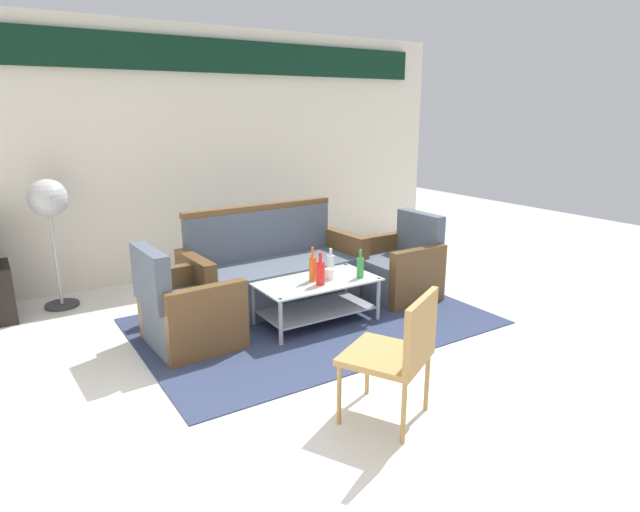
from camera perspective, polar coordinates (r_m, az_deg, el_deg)
ground_plane at (r=4.23m, az=4.49°, el=-11.28°), size 14.00×14.00×0.00m
wall_back at (r=6.49m, az=-11.97°, el=11.34°), size 6.52×0.19×2.80m
rug at (r=4.98m, az=-0.76°, el=-6.95°), size 3.08×2.06×0.01m
couch at (r=5.37m, az=-4.91°, el=-1.81°), size 1.83×0.81×0.96m
armchair_left at (r=4.55m, az=-13.95°, el=-5.79°), size 0.73×0.79×0.85m
armchair_right at (r=5.61m, az=8.38°, el=-1.44°), size 0.70×0.76×0.85m
coffee_table at (r=4.86m, az=-0.39°, el=-4.14°), size 1.10×0.60×0.40m
bottle_red at (r=4.66m, az=0.04°, el=-1.79°), size 0.08×0.08×0.29m
bottle_orange at (r=4.76m, az=-0.79°, el=-1.32°), size 0.06×0.06×0.31m
bottle_green at (r=4.87m, az=4.31°, el=-1.19°), size 0.06×0.06×0.26m
bottle_clear at (r=5.04m, az=1.14°, el=-0.75°), size 0.07×0.07×0.23m
cup at (r=4.82m, az=1.00°, el=-1.95°), size 0.08×0.08×0.10m
pedestal_fan at (r=5.69m, az=-26.92°, el=4.80°), size 0.36×0.36×1.27m
wicker_chair at (r=3.33m, az=8.47°, el=-9.67°), size 0.65×0.65×0.84m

